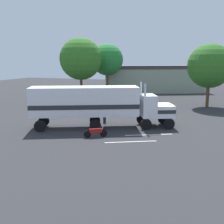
% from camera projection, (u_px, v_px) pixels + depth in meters
% --- Properties ---
extents(ground_plane, '(120.00, 120.00, 0.00)m').
position_uv_depth(ground_plane, '(160.00, 126.00, 27.61)').
color(ground_plane, '#2D2D30').
extents(lane_stripe_near, '(4.03, 2.06, 0.01)m').
position_uv_depth(lane_stripe_near, '(149.00, 135.00, 24.51)').
color(lane_stripe_near, silver).
rests_on(lane_stripe_near, ground_plane).
extents(lane_stripe_mid, '(4.02, 2.09, 0.01)m').
position_uv_depth(lane_stripe_mid, '(131.00, 142.00, 22.42)').
color(lane_stripe_mid, silver).
rests_on(lane_stripe_mid, ground_plane).
extents(semi_truck, '(13.94, 8.07, 4.50)m').
position_uv_depth(semi_truck, '(96.00, 103.00, 26.55)').
color(semi_truck, white).
rests_on(semi_truck, ground_plane).
extents(person_bystander, '(0.43, 0.48, 1.63)m').
position_uv_depth(person_bystander, '(104.00, 114.00, 29.26)').
color(person_bystander, '#2D3347').
rests_on(person_bystander, ground_plane).
extents(parked_car, '(4.75, 3.32, 1.57)m').
position_uv_depth(parked_car, '(127.00, 106.00, 34.98)').
color(parked_car, '#B7B7BC').
rests_on(parked_car, ground_plane).
extents(motorcycle, '(1.79, 1.28, 1.12)m').
position_uv_depth(motorcycle, '(96.00, 132.00, 23.63)').
color(motorcycle, black).
rests_on(motorcycle, ground_plane).
extents(tree_left, '(7.09, 7.09, 10.42)m').
position_uv_depth(tree_left, '(81.00, 59.00, 45.28)').
color(tree_left, brown).
rests_on(tree_left, ground_plane).
extents(tree_center, '(6.20, 6.20, 8.98)m').
position_uv_depth(tree_center, '(210.00, 66.00, 37.61)').
color(tree_center, brown).
rests_on(tree_center, ground_plane).
extents(tree_right, '(5.96, 5.96, 9.73)m').
position_uv_depth(tree_right, '(107.00, 60.00, 50.52)').
color(tree_right, brown).
rests_on(tree_right, ground_plane).
extents(building_backdrop, '(21.67, 14.07, 5.34)m').
position_uv_depth(building_backdrop, '(156.00, 78.00, 56.23)').
color(building_backdrop, gray).
rests_on(building_backdrop, ground_plane).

